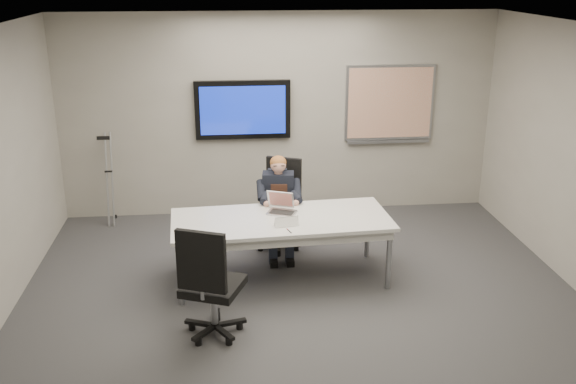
{
  "coord_description": "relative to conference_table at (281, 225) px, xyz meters",
  "views": [
    {
      "loc": [
        -0.77,
        -5.68,
        3.34
      ],
      "look_at": [
        -0.08,
        0.95,
        0.99
      ],
      "focal_mm": 40.0,
      "sensor_mm": 36.0,
      "label": 1
    }
  ],
  "objects": [
    {
      "name": "whiteboard",
      "position": [
        1.72,
        2.14,
        0.88
      ],
      "size": [
        1.25,
        0.08,
        1.1
      ],
      "color": "#95979D",
      "rests_on": "wall_back"
    },
    {
      "name": "wall_back",
      "position": [
        0.17,
        2.17,
        0.75
      ],
      "size": [
        6.0,
        0.02,
        2.8
      ],
      "primitive_type": "cube",
      "color": "gray",
      "rests_on": "ground"
    },
    {
      "name": "laptop",
      "position": [
        0.02,
        0.2,
        0.14
      ],
      "size": [
        0.37,
        0.39,
        0.22
      ],
      "rotation": [
        0.0,
        0.0,
        -0.4
      ],
      "color": "#BDBCBF",
      "rests_on": "conference_table"
    },
    {
      "name": "pen",
      "position": [
        0.05,
        -0.38,
        0.09
      ],
      "size": [
        0.04,
        0.12,
        0.01
      ],
      "primitive_type": "cylinder",
      "rotation": [
        0.0,
        1.57,
        1.86
      ],
      "color": "black",
      "rests_on": "conference_table"
    },
    {
      "name": "crutch",
      "position": [
        -2.16,
        1.93,
        -0.0
      ],
      "size": [
        0.29,
        0.73,
        1.36
      ],
      "primitive_type": null,
      "rotation": [
        -0.25,
        0.0,
        -0.17
      ],
      "color": "#A6A9AE",
      "rests_on": "ground"
    },
    {
      "name": "floor",
      "position": [
        0.17,
        -0.83,
        -0.65
      ],
      "size": [
        6.0,
        6.0,
        0.02
      ],
      "primitive_type": "cube",
      "color": "#3C3C3E",
      "rests_on": "ground"
    },
    {
      "name": "office_chair_near",
      "position": [
        -0.76,
        -1.13,
        -0.29
      ],
      "size": [
        0.72,
        0.72,
        1.16
      ],
      "rotation": [
        0.0,
        0.0,
        2.76
      ],
      "color": "black",
      "rests_on": "ground"
    },
    {
      "name": "ceiling",
      "position": [
        0.17,
        -0.83,
        2.15
      ],
      "size": [
        6.0,
        6.0,
        0.02
      ],
      "primitive_type": "cube",
      "color": "white",
      "rests_on": "wall_back"
    },
    {
      "name": "office_chair_far",
      "position": [
        0.06,
        0.88,
        -0.3
      ],
      "size": [
        0.7,
        0.7,
        1.12
      ],
      "rotation": [
        0.0,
        0.0,
        -0.41
      ],
      "color": "black",
      "rests_on": "ground"
    },
    {
      "name": "tv_display",
      "position": [
        -0.33,
        2.12,
        0.85
      ],
      "size": [
        1.3,
        0.09,
        0.8
      ],
      "color": "black",
      "rests_on": "wall_back"
    },
    {
      "name": "wall_front",
      "position": [
        0.17,
        -3.83,
        0.75
      ],
      "size": [
        6.0,
        0.02,
        2.8
      ],
      "primitive_type": "cube",
      "color": "gray",
      "rests_on": "ground"
    },
    {
      "name": "seated_person",
      "position": [
        0.04,
        0.64,
        -0.16
      ],
      "size": [
        0.4,
        0.69,
        1.22
      ],
      "rotation": [
        0.0,
        0.0,
        -0.12
      ],
      "color": "#1F2534",
      "rests_on": "office_chair_far"
    },
    {
      "name": "conference_table",
      "position": [
        0.0,
        0.0,
        0.0
      ],
      "size": [
        2.44,
        1.14,
        0.74
      ],
      "rotation": [
        0.0,
        0.0,
        0.06
      ],
      "color": "silver",
      "rests_on": "ground"
    },
    {
      "name": "name_tent",
      "position": [
        0.04,
        -0.22,
        0.14
      ],
      "size": [
        0.27,
        0.12,
        0.1
      ],
      "primitive_type": null,
      "rotation": [
        0.0,
        0.0,
        0.17
      ],
      "color": "white",
      "rests_on": "conference_table"
    }
  ]
}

